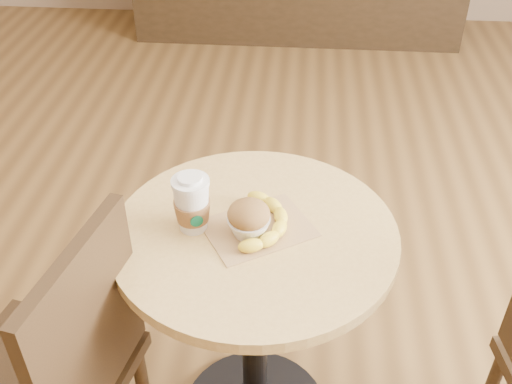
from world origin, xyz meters
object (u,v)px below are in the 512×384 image
cafe_table (255,297)px  muffin (249,219)px  banana (267,221)px  chair_left (57,376)px  coffee_cup (192,205)px

cafe_table → muffin: 0.27m
muffin → banana: bearing=35.5°
muffin → banana: (0.04, 0.03, -0.03)m
cafe_table → banana: 0.25m
cafe_table → chair_left: bearing=-148.6°
banana → chair_left: bearing=-143.3°
chair_left → muffin: chair_left is taller
chair_left → coffee_cup: bearing=143.6°
chair_left → banana: bearing=132.2°
coffee_cup → muffin: coffee_cup is taller
chair_left → muffin: 0.57m
muffin → banana: 0.06m
cafe_table → banana: (0.03, 0.01, 0.25)m
cafe_table → banana: size_ratio=3.18×
banana → coffee_cup: bearing=-169.7°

